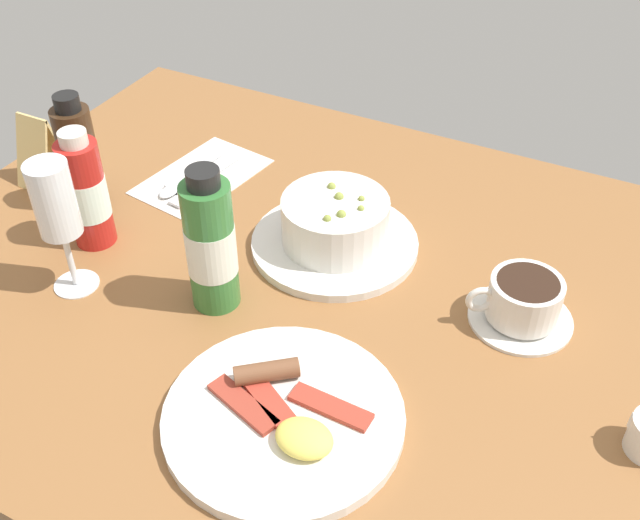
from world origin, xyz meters
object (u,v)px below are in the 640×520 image
object	(u,v)px
porridge_bowl	(335,226)
coffee_cup	(523,302)
wine_glass	(56,206)
breakfast_plate	(284,416)
sauce_bottle_red	(86,193)
sauce_bottle_green	(211,245)
cutlery_setting	(200,177)
menu_card	(40,149)
sauce_bottle_brown	(80,158)

from	to	relation	value
porridge_bowl	coffee_cup	size ratio (longest dim) A/B	1.79
wine_glass	breakfast_plate	bearing A→B (deg)	168.40
sauce_bottle_red	sauce_bottle_green	bearing A→B (deg)	172.54
porridge_bowl	cutlery_setting	world-z (taller)	porridge_bowl
wine_glass	sauce_bottle_green	size ratio (longest dim) A/B	0.94
sauce_bottle_green	breakfast_plate	size ratio (longest dim) A/B	0.75
sauce_bottle_green	menu_card	xyz separation A→B (cm)	(37.29, -10.89, -3.32)
cutlery_setting	sauce_bottle_brown	bearing A→B (deg)	51.67
coffee_cup	menu_card	distance (cm)	71.57
porridge_bowl	sauce_bottle_green	distance (cm)	18.75
porridge_bowl	coffee_cup	bearing A→B (deg)	174.41
porridge_bowl	cutlery_setting	xyz separation A→B (cm)	(25.46, -5.68, -3.32)
menu_card	breakfast_plate	bearing A→B (deg)	156.39
sauce_bottle_brown	cutlery_setting	bearing A→B (deg)	-128.33
sauce_bottle_green	sauce_bottle_brown	bearing A→B (deg)	-17.82
coffee_cup	sauce_bottle_red	xyz separation A→B (cm)	(55.37, 10.71, 4.72)
sauce_bottle_red	coffee_cup	bearing A→B (deg)	-169.06
sauce_bottle_brown	wine_glass	bearing A→B (deg)	124.69
wine_glass	sauce_bottle_green	distance (cm)	18.58
coffee_cup	cutlery_setting	bearing A→B (deg)	-9.09
sauce_bottle_red	menu_card	xyz separation A→B (cm)	(16.11, -8.12, -2.30)
sauce_bottle_red	sauce_bottle_green	world-z (taller)	sauce_bottle_green
cutlery_setting	sauce_bottle_red	bearing A→B (deg)	78.00
wine_glass	menu_card	xyz separation A→B (cm)	(19.95, -16.58, -6.82)
cutlery_setting	coffee_cup	world-z (taller)	coffee_cup
coffee_cup	breakfast_plate	bearing A→B (deg)	55.99
sauce_bottle_red	wine_glass	bearing A→B (deg)	114.41
breakfast_plate	menu_card	distance (cm)	58.94
sauce_bottle_brown	menu_card	bearing A→B (deg)	-11.96
cutlery_setting	coffee_cup	bearing A→B (deg)	170.91
porridge_bowl	breakfast_plate	bearing A→B (deg)	106.08
cutlery_setting	sauce_bottle_red	distance (cm)	20.71
cutlery_setting	breakfast_plate	xyz separation A→B (cm)	(-33.72, 34.34, 0.66)
porridge_bowl	sauce_bottle_red	world-z (taller)	sauce_bottle_red
porridge_bowl	cutlery_setting	distance (cm)	26.30
cutlery_setting	menu_card	xyz separation A→B (cm)	(20.14, 10.80, 5.10)
menu_card	cutlery_setting	bearing A→B (deg)	-151.79
coffee_cup	menu_card	size ratio (longest dim) A/B	1.15
cutlery_setting	sauce_bottle_brown	xyz separation A→B (cm)	(10.20, 12.90, 7.62)
cutlery_setting	wine_glass	bearing A→B (deg)	89.61
sauce_bottle_brown	sauce_bottle_green	distance (cm)	28.74
sauce_bottle_red	menu_card	bearing A→B (deg)	-26.75
porridge_bowl	coffee_cup	world-z (taller)	porridge_bowl
sauce_bottle_red	breakfast_plate	size ratio (longest dim) A/B	0.66
porridge_bowl	coffee_cup	distance (cm)	26.02
cutlery_setting	wine_glass	size ratio (longest dim) A/B	1.19
sauce_bottle_red	sauce_bottle_green	size ratio (longest dim) A/B	0.88
wine_glass	breakfast_plate	world-z (taller)	wine_glass
coffee_cup	porridge_bowl	bearing A→B (deg)	-5.59
porridge_bowl	menu_card	world-z (taller)	menu_card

